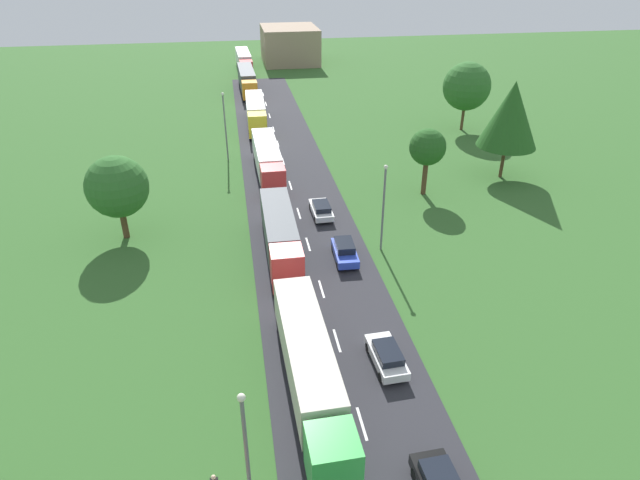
{
  "coord_description": "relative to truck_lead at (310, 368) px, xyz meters",
  "views": [
    {
      "loc": [
        -5.84,
        -12.02,
        23.78
      ],
      "look_at": [
        0.61,
        26.48,
        1.95
      ],
      "focal_mm": 30.44,
      "sensor_mm": 36.0,
      "label": 1
    }
  ],
  "objects": [
    {
      "name": "road",
      "position": [
        2.49,
        13.09,
        -2.09
      ],
      "size": [
        10.0,
        140.0,
        0.06
      ],
      "primitive_type": "cube",
      "color": "#2B2B30",
      "rests_on": "ground"
    },
    {
      "name": "lane_marking_centre",
      "position": [
        2.49,
        11.01,
        -2.05
      ],
      "size": [
        0.16,
        123.41,
        0.01
      ],
      "color": "white",
      "rests_on": "road"
    },
    {
      "name": "truck_lead",
      "position": [
        0.0,
        0.0,
        0.0
      ],
      "size": [
        2.8,
        14.94,
        3.54
      ],
      "color": "green",
      "rests_on": "road"
    },
    {
      "name": "truck_second",
      "position": [
        -0.05,
        16.37,
        -0.02
      ],
      "size": [
        2.57,
        12.97,
        3.56
      ],
      "color": "red",
      "rests_on": "road"
    },
    {
      "name": "truck_third",
      "position": [
        0.33,
        33.91,
        0.0
      ],
      "size": [
        2.66,
        14.15,
        3.53
      ],
      "color": "red",
      "rests_on": "road"
    },
    {
      "name": "truck_fourth",
      "position": [
        0.21,
        53.15,
        0.01
      ],
      "size": [
        2.77,
        13.92,
        3.55
      ],
      "color": "yellow",
      "rests_on": "road"
    },
    {
      "name": "truck_fifth",
      "position": [
        -0.04,
        73.26,
        0.06
      ],
      "size": [
        2.74,
        14.88,
        3.71
      ],
      "color": "orange",
      "rests_on": "road"
    },
    {
      "name": "truck_sixth",
      "position": [
        0.18,
        90.57,
        0.01
      ],
      "size": [
        2.86,
        14.81,
        3.59
      ],
      "color": "red",
      "rests_on": "road"
    },
    {
      "name": "car_second",
      "position": [
        5.13,
        1.7,
        -1.33
      ],
      "size": [
        1.91,
        4.21,
        1.38
      ],
      "color": "white",
      "rests_on": "road"
    },
    {
      "name": "car_third",
      "position": [
        5.16,
        14.81,
        -1.25
      ],
      "size": [
        1.93,
        4.31,
        1.56
      ],
      "color": "blue",
      "rests_on": "road"
    },
    {
      "name": "car_fourth",
      "position": [
        4.58,
        23.16,
        -1.33
      ],
      "size": [
        1.85,
        4.35,
        1.37
      ],
      "color": "white",
      "rests_on": "road"
    },
    {
      "name": "lamppost_lead",
      "position": [
        -3.84,
        -7.24,
        2.27
      ],
      "size": [
        0.36,
        0.36,
        7.83
      ],
      "color": "slate",
      "rests_on": "ground"
    },
    {
      "name": "lamppost_second",
      "position": [
        8.63,
        16.0,
        2.27
      ],
      "size": [
        0.36,
        0.36,
        7.84
      ],
      "color": "slate",
      "rests_on": "ground"
    },
    {
      "name": "lamppost_third",
      "position": [
        -4.08,
        40.25,
        2.46
      ],
      "size": [
        0.36,
        0.36,
        8.2
      ],
      "color": "slate",
      "rests_on": "ground"
    },
    {
      "name": "tree_oak",
      "position": [
        28.74,
        46.91,
        3.93
      ],
      "size": [
        6.47,
        6.47,
        9.3
      ],
      "color": "#513823",
      "rests_on": "ground"
    },
    {
      "name": "tree_birch",
      "position": [
        -13.55,
        22.02,
        2.82
      ],
      "size": [
        5.41,
        5.41,
        7.67
      ],
      "color": "#513823",
      "rests_on": "ground"
    },
    {
      "name": "tree_maple",
      "position": [
        26.35,
        29.74,
        5.07
      ],
      "size": [
        6.43,
        6.43,
        10.73
      ],
      "color": "#513823",
      "rests_on": "ground"
    },
    {
      "name": "tree_pine",
      "position": [
        16.15,
        26.7,
        2.99
      ],
      "size": [
        3.75,
        3.75,
        7.05
      ],
      "color": "#513823",
      "rests_on": "ground"
    },
    {
      "name": "distant_building",
      "position": [
        10.37,
        98.01,
        1.52
      ],
      "size": [
        11.54,
        13.92,
        7.28
      ],
      "primitive_type": "cube",
      "color": "#9E846B",
      "rests_on": "ground"
    }
  ]
}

